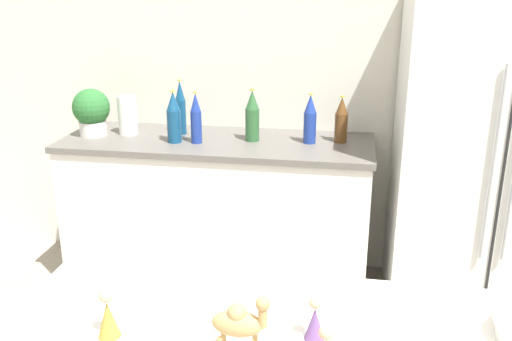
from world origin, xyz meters
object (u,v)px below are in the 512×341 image
(back_bottle_0, at_px, (174,118))
(wise_man_figurine_purple, at_px, (108,316))
(back_bottle_3, at_px, (341,120))
(back_bottle_4, at_px, (196,119))
(back_bottle_2, at_px, (181,108))
(back_bottle_5, at_px, (309,120))
(camel_figurine, at_px, (240,322))
(wise_man_figurine_blue, at_px, (315,321))
(refrigerator, at_px, (486,161))
(paper_towel_roll, at_px, (128,115))
(back_bottle_1, at_px, (252,116))
(potted_plant, at_px, (91,111))

(back_bottle_0, bearing_deg, wise_man_figurine_purple, -77.13)
(back_bottle_3, distance_m, back_bottle_4, 0.81)
(back_bottle_2, distance_m, back_bottle_5, 0.76)
(camel_figurine, relative_size, wise_man_figurine_blue, 1.45)
(refrigerator, bearing_deg, paper_towel_roll, 177.55)
(camel_figurine, bearing_deg, back_bottle_1, 99.26)
(back_bottle_3, xyz_separation_m, camel_figurine, (-0.16, -2.07, 0.04))
(back_bottle_5, xyz_separation_m, camel_figurine, (0.01, -2.02, 0.03))
(wise_man_figurine_purple, bearing_deg, paper_towel_roll, 110.54)
(back_bottle_3, relative_size, wise_man_figurine_blue, 2.30)
(potted_plant, xyz_separation_m, back_bottle_4, (0.64, -0.05, -0.01))
(back_bottle_0, bearing_deg, back_bottle_3, 9.91)
(potted_plant, height_order, back_bottle_2, back_bottle_2)
(back_bottle_3, relative_size, wise_man_figurine_purple, 2.06)
(back_bottle_1, bearing_deg, wise_man_figurine_blue, -75.70)
(paper_towel_roll, bearing_deg, back_bottle_2, 10.57)
(back_bottle_2, xyz_separation_m, back_bottle_3, (0.93, -0.02, -0.03))
(back_bottle_5, bearing_deg, wise_man_figurine_blue, -84.99)
(paper_towel_roll, xyz_separation_m, back_bottle_4, (0.44, -0.11, 0.02))
(paper_towel_roll, height_order, back_bottle_5, back_bottle_5)
(back_bottle_5, xyz_separation_m, wise_man_figurine_blue, (0.17, -1.92, -0.01))
(back_bottle_1, xyz_separation_m, camel_figurine, (0.33, -2.01, 0.03))
(back_bottle_0, distance_m, back_bottle_4, 0.12)
(back_bottle_2, bearing_deg, potted_plant, -166.89)
(back_bottle_4, distance_m, wise_man_figurine_purple, 1.91)
(back_bottle_1, bearing_deg, back_bottle_0, -166.00)
(paper_towel_roll, distance_m, wise_man_figurine_purple, 2.13)
(paper_towel_roll, height_order, back_bottle_2, back_bottle_2)
(back_bottle_3, relative_size, back_bottle_4, 0.91)
(refrigerator, bearing_deg, back_bottle_4, -179.01)
(potted_plant, bearing_deg, back_bottle_2, 13.11)
(back_bottle_5, bearing_deg, back_bottle_0, -171.44)
(potted_plant, xyz_separation_m, camel_figurine, (1.27, -1.97, 0.02))
(back_bottle_3, bearing_deg, back_bottle_5, -164.46)
(back_bottle_1, distance_m, wise_man_figurine_blue, 1.97)
(back_bottle_0, bearing_deg, camel_figurine, -68.49)
(back_bottle_0, height_order, wise_man_figurine_blue, back_bottle_0)
(back_bottle_3, xyz_separation_m, wise_man_figurine_purple, (-0.49, -2.04, 0.00))
(back_bottle_0, bearing_deg, potted_plant, 173.10)
(wise_man_figurine_blue, bearing_deg, paper_towel_roll, 122.56)
(back_bottle_5, bearing_deg, wise_man_figurine_purple, -98.97)
(potted_plant, relative_size, camel_figurine, 1.66)
(back_bottle_2, bearing_deg, wise_man_figurine_blue, -65.01)
(paper_towel_roll, xyz_separation_m, wise_man_figurine_purple, (0.75, -2.00, 0.01))
(back_bottle_2, bearing_deg, paper_towel_roll, -169.43)
(back_bottle_0, bearing_deg, wise_man_figurine_blue, -63.23)
(paper_towel_roll, distance_m, back_bottle_3, 1.24)
(back_bottle_1, bearing_deg, camel_figurine, -80.74)
(refrigerator, distance_m, wise_man_figurine_purple, 2.29)
(back_bottle_4, height_order, wise_man_figurine_blue, back_bottle_4)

